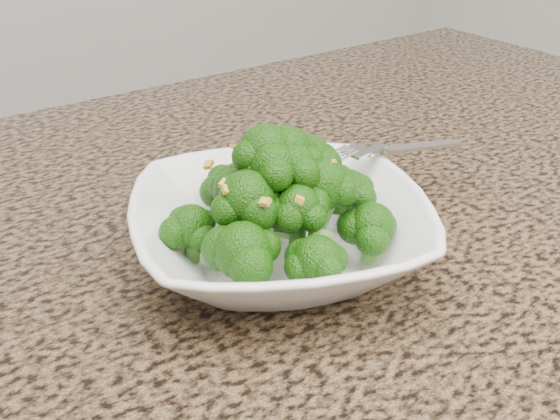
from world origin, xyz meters
TOP-DOWN VIEW (x-y plane):
  - granite_counter at (0.00, 0.30)m, footprint 1.64×1.04m
  - bowl at (0.08, 0.33)m, footprint 0.32×0.32m
  - broccoli_pile at (0.08, 0.33)m, footprint 0.21×0.21m
  - garlic_topping at (0.08, 0.33)m, footprint 0.13×0.13m
  - fork at (0.20, 0.35)m, footprint 0.20×0.05m

SIDE VIEW (x-z plane):
  - granite_counter at x=0.00m, z-range 0.87..0.90m
  - bowl at x=0.08m, z-range 0.90..0.96m
  - fork at x=0.20m, z-range 0.96..0.97m
  - broccoli_pile at x=0.08m, z-range 0.96..1.04m
  - garlic_topping at x=0.08m, z-range 1.04..1.04m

